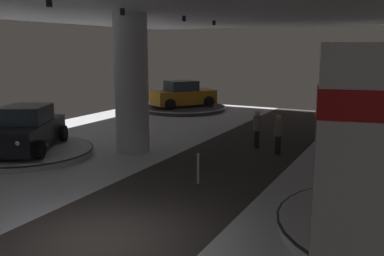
% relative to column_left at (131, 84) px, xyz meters
% --- Properties ---
extents(ground, '(24.00, 44.00, 0.06)m').
position_rel_column_left_xyz_m(ground, '(4.12, -7.31, -2.77)').
color(ground, silver).
extents(column_left, '(1.36, 1.36, 5.50)m').
position_rel_column_left_xyz_m(column_left, '(0.00, 0.00, 0.00)').
color(column_left, silver).
rests_on(column_left, ground).
extents(brand_sign_pylon, '(1.37, 0.88, 4.25)m').
position_rel_column_left_xyz_m(brand_sign_pylon, '(9.45, -8.63, -0.56)').
color(brand_sign_pylon, slate).
rests_on(brand_sign_pylon, ground).
extents(display_platform_mid_left, '(5.02, 5.02, 0.26)m').
position_rel_column_left_xyz_m(display_platform_mid_left, '(-3.17, -2.60, -2.61)').
color(display_platform_mid_left, '#B7B7BC').
rests_on(display_platform_mid_left, ground).
extents(display_car_mid_left, '(3.60, 4.56, 1.71)m').
position_rel_column_left_xyz_m(display_car_mid_left, '(-3.19, -2.58, -1.73)').
color(display_car_mid_left, black).
rests_on(display_car_mid_left, display_platform_mid_left).
extents(display_platform_deep_left, '(5.66, 5.66, 0.28)m').
position_rel_column_left_xyz_m(display_platform_deep_left, '(-3.44, 10.76, -2.59)').
color(display_platform_deep_left, '#333338').
rests_on(display_platform_deep_left, ground).
extents(display_car_deep_left, '(3.86, 4.48, 1.71)m').
position_rel_column_left_xyz_m(display_car_deep_left, '(-3.46, 10.73, -1.70)').
color(display_car_deep_left, '#B77519').
rests_on(display_car_deep_left, display_platform_deep_left).
extents(visitor_walking_near, '(0.32, 0.32, 1.59)m').
position_rel_column_left_xyz_m(visitor_walking_near, '(4.38, 2.77, -1.84)').
color(visitor_walking_near, black).
rests_on(visitor_walking_near, ground).
extents(visitor_walking_far, '(0.32, 0.32, 1.59)m').
position_rel_column_left_xyz_m(visitor_walking_far, '(5.48, 2.07, -1.84)').
color(visitor_walking_far, black).
rests_on(visitor_walking_far, ground).
extents(stanchion_a, '(0.28, 0.28, 1.01)m').
position_rel_column_left_xyz_m(stanchion_a, '(4.33, -2.72, -2.38)').
color(stanchion_a, '#333338').
rests_on(stanchion_a, ground).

